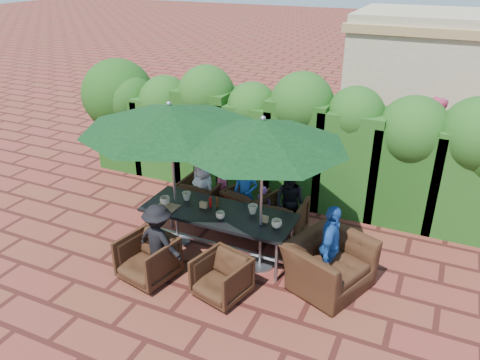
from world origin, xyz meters
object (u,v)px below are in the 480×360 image
at_px(umbrella_right, 263,133).
at_px(umbrella_left, 170,117).
at_px(chair_far_mid, 250,205).
at_px(chair_end_right, 330,257).
at_px(chair_near_left, 148,257).
at_px(chair_near_right, 222,276).
at_px(chair_far_right, 281,216).
at_px(chair_far_left, 202,195).
at_px(dining_table, 218,216).

bearing_deg(umbrella_right, umbrella_left, 177.75).
xyz_separation_m(umbrella_left, chair_far_mid, (0.89, 1.04, -1.83)).
bearing_deg(chair_end_right, chair_far_mid, 79.01).
distance_m(chair_near_left, chair_end_right, 2.67).
bearing_deg(chair_end_right, chair_near_left, 133.09).
distance_m(chair_far_mid, chair_near_right, 2.05).
distance_m(chair_far_mid, chair_near_left, 2.22).
relative_size(chair_far_right, chair_near_right, 1.16).
height_order(umbrella_right, chair_far_mid, umbrella_right).
relative_size(chair_far_left, chair_near_right, 1.11).
bearing_deg(chair_far_left, chair_far_right, 175.22).
height_order(chair_far_left, chair_end_right, chair_end_right).
bearing_deg(umbrella_left, chair_far_mid, 49.66).
bearing_deg(chair_near_left, umbrella_right, 46.83).
relative_size(umbrella_left, chair_far_mid, 3.53).
bearing_deg(chair_end_right, umbrella_right, 110.34).
bearing_deg(umbrella_left, chair_near_right, -36.02).
bearing_deg(umbrella_left, dining_table, 1.42).
distance_m(umbrella_left, umbrella_right, 1.54).
relative_size(chair_near_left, chair_end_right, 0.66).
xyz_separation_m(chair_far_left, chair_end_right, (2.71, -1.10, 0.11)).
relative_size(chair_far_left, chair_far_mid, 0.99).
height_order(chair_near_right, chair_end_right, chair_end_right).
distance_m(chair_far_left, chair_near_left, 2.06).
distance_m(chair_far_left, chair_far_mid, 0.97).
bearing_deg(chair_far_mid, chair_far_left, 20.12).
xyz_separation_m(umbrella_right, chair_near_right, (-0.22, -0.90, -1.87)).
bearing_deg(umbrella_left, chair_far_right, 29.13).
bearing_deg(chair_end_right, chair_far_left, 90.09).
height_order(chair_far_left, chair_near_left, chair_far_left).
bearing_deg(chair_far_left, umbrella_left, 94.75).
bearing_deg(chair_far_right, chair_far_left, -5.02).
height_order(chair_far_right, chair_near_left, chair_far_right).
relative_size(dining_table, chair_near_right, 3.55).
height_order(dining_table, chair_far_left, chair_far_left).
height_order(umbrella_left, chair_near_right, umbrella_left).
height_order(chair_far_mid, chair_near_right, chair_far_mid).
xyz_separation_m(umbrella_left, chair_near_right, (1.32, -0.96, -1.87)).
bearing_deg(chair_near_right, chair_far_mid, 116.90).
height_order(dining_table, umbrella_left, umbrella_left).
distance_m(umbrella_right, chair_end_right, 2.03).
bearing_deg(chair_end_right, umbrella_left, 110.10).
relative_size(chair_near_right, chair_end_right, 0.61).
height_order(chair_far_mid, chair_far_right, chair_far_right).
bearing_deg(chair_near_left, chair_far_right, 65.29).
bearing_deg(chair_near_left, dining_table, 70.66).
distance_m(umbrella_left, chair_near_left, 2.12).
xyz_separation_m(chair_far_right, chair_near_left, (-1.41, -1.91, -0.02)).
xyz_separation_m(umbrella_left, umbrella_right, (1.54, -0.06, -0.00)).
relative_size(chair_far_mid, chair_end_right, 0.68).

